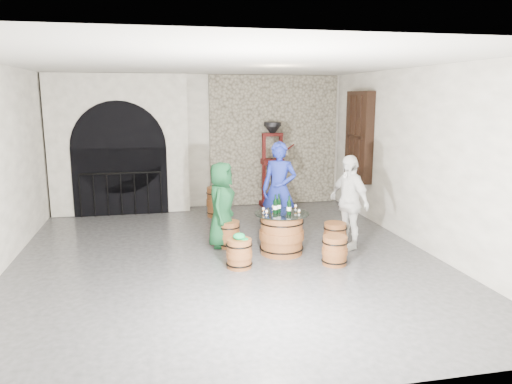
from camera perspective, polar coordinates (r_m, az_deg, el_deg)
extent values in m
plane|color=#323234|center=(8.31, -3.55, -7.70)|extent=(8.00, 8.00, 0.00)
plane|color=white|center=(11.89, -6.46, 5.88)|extent=(8.00, 0.00, 8.00)
plane|color=white|center=(4.09, 4.35, -4.29)|extent=(8.00, 0.00, 8.00)
plane|color=white|center=(9.11, 18.69, 3.75)|extent=(0.00, 8.00, 8.00)
plane|color=beige|center=(7.88, -3.84, 14.89)|extent=(8.00, 8.00, 0.00)
cube|color=#9D947D|center=(12.13, 2.10, 6.05)|extent=(3.20, 0.12, 3.18)
cube|color=white|center=(11.61, -15.76, 5.41)|extent=(3.10, 0.50, 3.18)
cube|color=black|center=(11.46, -15.62, 1.17)|extent=(2.10, 0.03, 1.55)
cylinder|color=black|center=(11.36, -15.83, 5.03)|extent=(2.10, 0.03, 2.10)
cylinder|color=black|center=(11.36, -15.70, 2.14)|extent=(1.79, 0.04, 0.04)
cylinder|color=black|center=(11.54, -19.99, -0.46)|extent=(0.02, 0.02, 0.98)
cylinder|color=black|center=(11.50, -18.52, -0.40)|extent=(0.02, 0.02, 0.98)
cylinder|color=black|center=(11.47, -17.05, -0.34)|extent=(0.02, 0.02, 0.98)
cylinder|color=black|center=(11.45, -15.57, -0.29)|extent=(0.02, 0.02, 0.98)
cylinder|color=black|center=(11.43, -14.08, -0.23)|extent=(0.02, 0.02, 0.98)
cylinder|color=black|center=(11.42, -12.59, -0.17)|extent=(0.02, 0.02, 0.98)
cylinder|color=black|center=(11.42, -11.10, -0.11)|extent=(0.02, 0.02, 0.98)
cube|color=black|center=(11.17, 12.04, 6.40)|extent=(0.20, 1.10, 2.00)
cube|color=black|center=(11.15, 11.80, 6.40)|extent=(0.06, 0.88, 1.76)
cube|color=black|center=(11.16, 11.94, 6.40)|extent=(0.22, 0.92, 0.06)
cube|color=black|center=(10.90, 12.55, 6.26)|extent=(0.22, 0.06, 1.80)
cube|color=black|center=(11.16, 11.94, 6.40)|extent=(0.22, 0.06, 1.80)
cube|color=black|center=(11.43, 11.36, 6.53)|extent=(0.22, 0.06, 1.80)
cylinder|color=brown|center=(8.42, 3.03, -5.01)|extent=(0.72, 0.72, 0.68)
cylinder|color=brown|center=(8.42, 3.03, -5.01)|extent=(0.77, 0.77, 0.15)
torus|color=black|center=(8.49, 3.01, -6.51)|extent=(0.77, 0.77, 0.02)
torus|color=black|center=(8.36, 3.04, -3.48)|extent=(0.77, 0.77, 0.02)
cylinder|color=brown|center=(8.33, 3.05, -2.69)|extent=(0.73, 0.73, 0.02)
cylinder|color=black|center=(8.32, 3.05, -2.52)|extent=(0.94, 0.94, 0.01)
cylinder|color=brown|center=(8.81, -3.24, -5.04)|extent=(0.39, 0.39, 0.46)
cylinder|color=brown|center=(8.81, -3.24, -5.04)|extent=(0.42, 0.42, 0.10)
torus|color=black|center=(8.86, -3.23, -6.00)|extent=(0.43, 0.43, 0.02)
torus|color=black|center=(8.77, -3.25, -4.07)|extent=(0.43, 0.43, 0.02)
cylinder|color=brown|center=(8.75, -3.26, -3.54)|extent=(0.40, 0.40, 0.02)
cylinder|color=brown|center=(9.42, 2.72, -3.95)|extent=(0.39, 0.39, 0.46)
cylinder|color=brown|center=(9.42, 2.72, -3.95)|extent=(0.42, 0.42, 0.10)
torus|color=black|center=(9.46, 2.71, -4.86)|extent=(0.43, 0.43, 0.02)
torus|color=black|center=(9.38, 2.73, -3.04)|extent=(0.43, 0.43, 0.02)
cylinder|color=brown|center=(9.36, 2.73, -2.55)|extent=(0.40, 0.40, 0.02)
cylinder|color=brown|center=(8.82, 9.27, -5.16)|extent=(0.39, 0.39, 0.46)
cylinder|color=brown|center=(8.82, 9.27, -5.16)|extent=(0.42, 0.42, 0.10)
torus|color=black|center=(8.86, 9.24, -6.12)|extent=(0.43, 0.43, 0.02)
torus|color=black|center=(8.78, 9.30, -4.19)|extent=(0.43, 0.43, 0.02)
cylinder|color=brown|center=(8.75, 9.32, -3.66)|extent=(0.40, 0.40, 0.02)
cylinder|color=brown|center=(8.00, 9.24, -6.88)|extent=(0.39, 0.39, 0.46)
cylinder|color=brown|center=(8.00, 9.24, -6.88)|extent=(0.42, 0.42, 0.10)
torus|color=black|center=(8.05, 9.21, -7.92)|extent=(0.43, 0.43, 0.02)
torus|color=black|center=(7.95, 9.28, -5.81)|extent=(0.43, 0.43, 0.02)
cylinder|color=brown|center=(7.93, 9.30, -5.24)|extent=(0.40, 0.40, 0.02)
cylinder|color=brown|center=(7.76, -1.99, -7.30)|extent=(0.39, 0.39, 0.46)
cylinder|color=brown|center=(7.76, -1.99, -7.30)|extent=(0.42, 0.42, 0.10)
torus|color=black|center=(7.81, -1.98, -8.38)|extent=(0.43, 0.43, 0.02)
torus|color=black|center=(7.71, -1.99, -6.21)|extent=(0.43, 0.43, 0.02)
cylinder|color=brown|center=(7.69, -2.00, -5.62)|extent=(0.40, 0.40, 0.02)
ellipsoid|color=#0C8C42|center=(7.67, -2.00, -5.24)|extent=(0.19, 0.19, 0.11)
cylinder|color=#0C8C42|center=(7.67, -1.37, -5.56)|extent=(0.13, 0.13, 0.01)
imported|color=#134423|center=(8.73, -4.07, -1.51)|extent=(0.74, 0.89, 1.55)
imported|color=navy|center=(9.35, 2.74, 0.30)|extent=(0.80, 0.72, 1.85)
imported|color=white|center=(8.77, 10.85, -1.16)|extent=(0.68, 1.06, 1.68)
cylinder|color=black|center=(8.27, 2.28, -1.76)|extent=(0.07, 0.07, 0.22)
cylinder|color=white|center=(8.27, 2.28, -1.83)|extent=(0.08, 0.08, 0.06)
cone|color=black|center=(8.24, 2.28, -0.92)|extent=(0.07, 0.07, 0.05)
cylinder|color=black|center=(8.23, 2.29, -0.54)|extent=(0.03, 0.03, 0.07)
cylinder|color=black|center=(8.19, 3.90, -1.90)|extent=(0.07, 0.07, 0.22)
cylinder|color=white|center=(8.20, 3.90, -1.97)|extent=(0.08, 0.08, 0.06)
cone|color=black|center=(8.17, 3.91, -1.05)|extent=(0.07, 0.07, 0.05)
cylinder|color=black|center=(8.15, 3.92, -0.67)|extent=(0.03, 0.03, 0.07)
cylinder|color=black|center=(8.34, 2.69, -1.66)|extent=(0.07, 0.07, 0.22)
cylinder|color=white|center=(8.34, 2.69, -1.73)|extent=(0.08, 0.08, 0.06)
cone|color=black|center=(8.31, 2.70, -0.82)|extent=(0.07, 0.07, 0.05)
cylinder|color=black|center=(8.30, 2.70, -0.45)|extent=(0.03, 0.03, 0.07)
cylinder|color=brown|center=(11.02, -4.58, -1.21)|extent=(0.46, 0.46, 0.65)
cylinder|color=brown|center=(11.02, -4.58, -1.21)|extent=(0.50, 0.50, 0.14)
torus|color=black|center=(11.07, -4.56, -2.33)|extent=(0.51, 0.51, 0.02)
torus|color=black|center=(10.98, -4.60, -0.08)|extent=(0.51, 0.51, 0.02)
cylinder|color=brown|center=(10.95, -4.61, 0.51)|extent=(0.47, 0.47, 0.02)
cube|color=#54120E|center=(12.12, 1.89, -1.36)|extent=(0.61, 0.51, 0.11)
cube|color=#54120E|center=(11.93, 1.93, 3.62)|extent=(0.54, 0.38, 0.13)
cube|color=#54120E|center=(11.86, 1.95, 6.76)|extent=(0.52, 0.18, 0.08)
cylinder|color=black|center=(12.00, 1.91, 1.45)|extent=(0.06, 0.06, 1.09)
cylinder|color=black|center=(11.84, 1.96, 7.98)|extent=(0.42, 0.42, 0.10)
cone|color=black|center=(11.85, 1.95, 7.34)|extent=(0.42, 0.42, 0.22)
cube|color=#54120E|center=(11.89, 0.93, 2.69)|extent=(0.08, 0.08, 1.75)
cube|color=#54120E|center=(12.03, 2.91, 2.78)|extent=(0.08, 0.08, 1.75)
cylinder|color=#54120E|center=(11.97, 3.49, 4.84)|extent=(0.47, 0.08, 0.34)
cube|color=silver|center=(12.14, 3.34, 4.86)|extent=(0.18, 0.10, 0.22)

